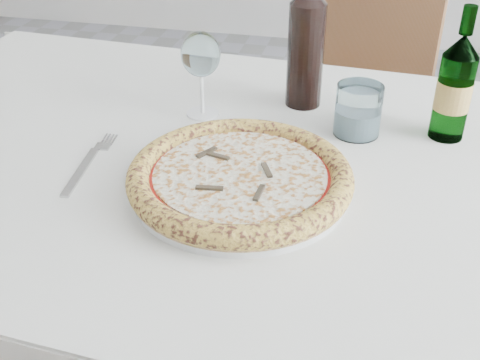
{
  "coord_description": "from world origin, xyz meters",
  "views": [
    {
      "loc": [
        0.09,
        -0.67,
        1.26
      ],
      "look_at": [
        -0.08,
        0.08,
        0.78
      ],
      "focal_mm": 45.0,
      "sensor_mm": 36.0,
      "label": 1
    }
  ],
  "objects_px": {
    "dining_table": "(253,200)",
    "tumbler": "(358,113)",
    "chair_far": "(349,91)",
    "wine_bottle": "(306,45)",
    "plate": "(240,186)",
    "pizza": "(240,176)",
    "wine_glass": "(201,57)",
    "beer_bottle": "(455,88)"
  },
  "relations": [
    {
      "from": "plate",
      "to": "wine_glass",
      "type": "bearing_deg",
      "value": 117.96
    },
    {
      "from": "chair_far",
      "to": "plate",
      "type": "distance_m",
      "value": 0.97
    },
    {
      "from": "dining_table",
      "to": "chair_far",
      "type": "height_order",
      "value": "chair_far"
    },
    {
      "from": "chair_far",
      "to": "wine_glass",
      "type": "relative_size",
      "value": 5.78
    },
    {
      "from": "dining_table",
      "to": "pizza",
      "type": "height_order",
      "value": "pizza"
    },
    {
      "from": "pizza",
      "to": "plate",
      "type": "bearing_deg",
      "value": -32.01
    },
    {
      "from": "dining_table",
      "to": "tumbler",
      "type": "relative_size",
      "value": 17.68
    },
    {
      "from": "plate",
      "to": "beer_bottle",
      "type": "distance_m",
      "value": 0.41
    },
    {
      "from": "chair_far",
      "to": "wine_bottle",
      "type": "bearing_deg",
      "value": -96.37
    },
    {
      "from": "dining_table",
      "to": "wine_bottle",
      "type": "xyz_separation_m",
      "value": [
        0.05,
        0.24,
        0.2
      ]
    },
    {
      "from": "plate",
      "to": "pizza",
      "type": "relative_size",
      "value": 0.95
    },
    {
      "from": "plate",
      "to": "pizza",
      "type": "distance_m",
      "value": 0.02
    },
    {
      "from": "tumbler",
      "to": "wine_glass",
      "type": "bearing_deg",
      "value": 177.6
    },
    {
      "from": "wine_glass",
      "to": "tumbler",
      "type": "relative_size",
      "value": 1.76
    },
    {
      "from": "dining_table",
      "to": "beer_bottle",
      "type": "relative_size",
      "value": 6.96
    },
    {
      "from": "pizza",
      "to": "tumbler",
      "type": "distance_m",
      "value": 0.28
    },
    {
      "from": "chair_far",
      "to": "wine_bottle",
      "type": "xyz_separation_m",
      "value": [
        -0.07,
        -0.6,
        0.34
      ]
    },
    {
      "from": "pizza",
      "to": "tumbler",
      "type": "bearing_deg",
      "value": 55.59
    },
    {
      "from": "plate",
      "to": "wine_bottle",
      "type": "bearing_deg",
      "value": 81.77
    },
    {
      "from": "chair_far",
      "to": "tumbler",
      "type": "height_order",
      "value": "chair_far"
    },
    {
      "from": "chair_far",
      "to": "tumbler",
      "type": "bearing_deg",
      "value": -86.43
    },
    {
      "from": "beer_bottle",
      "to": "chair_far",
      "type": "bearing_deg",
      "value": 106.39
    },
    {
      "from": "tumbler",
      "to": "wine_bottle",
      "type": "bearing_deg",
      "value": 136.81
    },
    {
      "from": "wine_bottle",
      "to": "wine_glass",
      "type": "bearing_deg",
      "value": -152.8
    },
    {
      "from": "dining_table",
      "to": "wine_glass",
      "type": "height_order",
      "value": "wine_glass"
    },
    {
      "from": "dining_table",
      "to": "tumbler",
      "type": "height_order",
      "value": "tumbler"
    },
    {
      "from": "dining_table",
      "to": "plate",
      "type": "distance_m",
      "value": 0.13
    },
    {
      "from": "chair_far",
      "to": "wine_bottle",
      "type": "height_order",
      "value": "wine_bottle"
    },
    {
      "from": "wine_glass",
      "to": "beer_bottle",
      "type": "height_order",
      "value": "beer_bottle"
    },
    {
      "from": "wine_glass",
      "to": "pizza",
      "type": "bearing_deg",
      "value": -62.04
    },
    {
      "from": "dining_table",
      "to": "tumbler",
      "type": "distance_m",
      "value": 0.24
    },
    {
      "from": "plate",
      "to": "chair_far",
      "type": "bearing_deg",
      "value": 82.96
    },
    {
      "from": "dining_table",
      "to": "plate",
      "type": "bearing_deg",
      "value": -90.0
    },
    {
      "from": "plate",
      "to": "beer_bottle",
      "type": "xyz_separation_m",
      "value": [
        0.31,
        0.26,
        0.08
      ]
    },
    {
      "from": "wine_glass",
      "to": "tumbler",
      "type": "xyz_separation_m",
      "value": [
        0.29,
        -0.01,
        -0.08
      ]
    },
    {
      "from": "pizza",
      "to": "wine_glass",
      "type": "distance_m",
      "value": 0.29
    },
    {
      "from": "plate",
      "to": "pizza",
      "type": "bearing_deg",
      "value": 147.99
    },
    {
      "from": "dining_table",
      "to": "plate",
      "type": "relative_size",
      "value": 4.98
    },
    {
      "from": "chair_far",
      "to": "beer_bottle",
      "type": "height_order",
      "value": "beer_bottle"
    },
    {
      "from": "chair_far",
      "to": "beer_bottle",
      "type": "relative_size",
      "value": 4.0
    },
    {
      "from": "chair_far",
      "to": "wine_glass",
      "type": "height_order",
      "value": "chair_far"
    },
    {
      "from": "pizza",
      "to": "wine_bottle",
      "type": "relative_size",
      "value": 1.21
    }
  ]
}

